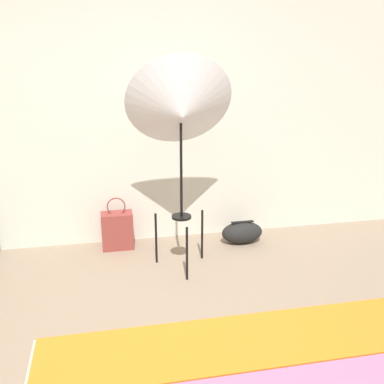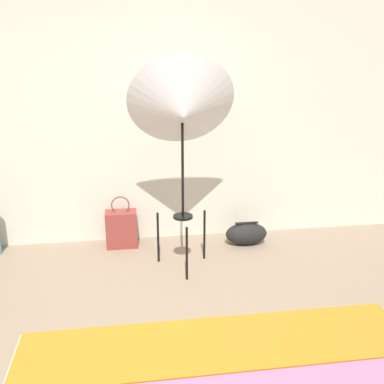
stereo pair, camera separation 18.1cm
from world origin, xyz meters
TOP-DOWN VIEW (x-y plane):
  - wall_back at (0.00, 2.37)m, footprint 8.00×0.05m
  - photo_umbrella at (0.33, 1.68)m, footprint 0.86×0.62m
  - tote_bag at (-0.19, 2.18)m, footprint 0.29×0.17m
  - duffel_bag at (0.99, 2.05)m, footprint 0.40×0.21m

SIDE VIEW (x-z plane):
  - duffel_bag at x=0.99m, z-range 0.00..0.22m
  - tote_bag at x=-0.19m, z-range -0.07..0.43m
  - wall_back at x=0.00m, z-range 0.00..2.60m
  - photo_umbrella at x=0.33m, z-range 0.46..2.24m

